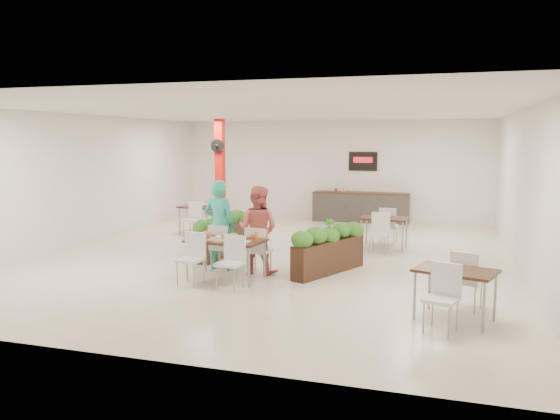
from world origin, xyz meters
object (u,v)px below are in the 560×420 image
object	(u,v)px
main_table	(225,246)
side_table_b	(384,223)
service_counter	(361,206)
diner_woman	(258,230)
planter_left	(222,232)
planter_right	(329,247)
side_table_a	(203,210)
side_table_c	(455,279)
diner_man	(220,225)
red_column	(220,171)

from	to	relation	value
main_table	side_table_b	bearing A→B (deg)	56.31
service_counter	diner_woman	size ratio (longest dim) A/B	1.76
main_table	planter_left	distance (m)	2.12
planter_right	side_table_a	size ratio (longest dim) A/B	1.14
service_counter	side_table_c	world-z (taller)	service_counter
diner_woman	planter_right	distance (m)	1.43
main_table	diner_man	size ratio (longest dim) A/B	0.96
diner_woman	planter_left	xyz separation A→B (m)	(-1.30, 1.27, -0.32)
main_table	side_table_c	distance (m)	4.23
main_table	diner_man	xyz separation A→B (m)	(-0.39, 0.65, 0.27)
side_table_a	side_table_b	xyz separation A→B (m)	(5.06, -0.79, -0.01)
red_column	planter_right	size ratio (longest dim) A/B	1.69
side_table_c	diner_woman	bearing A→B (deg)	170.87
service_counter	side_table_b	bearing A→B (deg)	-74.14
planter_right	diner_man	bearing A→B (deg)	-170.48
side_table_c	red_column	bearing A→B (deg)	150.98
diner_man	diner_woman	xyz separation A→B (m)	(0.80, 0.00, -0.05)
service_counter	planter_right	size ratio (longest dim) A/B	1.58
diner_man	diner_woman	world-z (taller)	diner_man
red_column	side_table_c	size ratio (longest dim) A/B	1.92
red_column	side_table_b	size ratio (longest dim) A/B	1.94
diner_woman	planter_right	xyz separation A→B (m)	(1.34, 0.36, -0.35)
planter_right	side_table_a	xyz separation A→B (m)	(-4.29, 3.54, 0.13)
planter_left	side_table_b	bearing A→B (deg)	28.45
main_table	diner_woman	xyz separation A→B (m)	(0.41, 0.65, 0.22)
main_table	side_table_b	xyz separation A→B (m)	(2.51, 3.76, -0.01)
side_table_a	side_table_c	world-z (taller)	same
diner_man	side_table_c	world-z (taller)	diner_man
red_column	service_counter	distance (m)	4.56
service_counter	side_table_b	size ratio (longest dim) A/B	1.82
diner_woman	planter_left	distance (m)	1.84
side_table_a	main_table	bearing A→B (deg)	-54.53
planter_left	side_table_b	xyz separation A→B (m)	(3.40, 1.84, 0.09)
side_table_a	planter_right	bearing A→B (deg)	-33.27
diner_woman	side_table_b	distance (m)	3.76
red_column	diner_woman	xyz separation A→B (m)	(3.07, -5.36, -0.79)
planter_left	planter_right	bearing A→B (deg)	-19.03
service_counter	diner_man	bearing A→B (deg)	-103.45
main_table	side_table_a	distance (m)	5.22
red_column	side_table_b	bearing A→B (deg)	-23.55
red_column	diner_woman	size ratio (longest dim) A/B	1.88
diner_woman	planter_left	world-z (taller)	diner_woman
planter_left	side_table_a	distance (m)	3.11
main_table	planter_right	distance (m)	2.02
side_table_b	side_table_c	world-z (taller)	same
red_column	main_table	world-z (taller)	red_column
diner_woman	side_table_a	xyz separation A→B (m)	(-2.96, 3.90, -0.22)
red_column	side_table_b	distance (m)	5.73
service_counter	planter_right	bearing A→B (deg)	-86.60
planter_left	side_table_c	bearing A→B (deg)	-32.47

